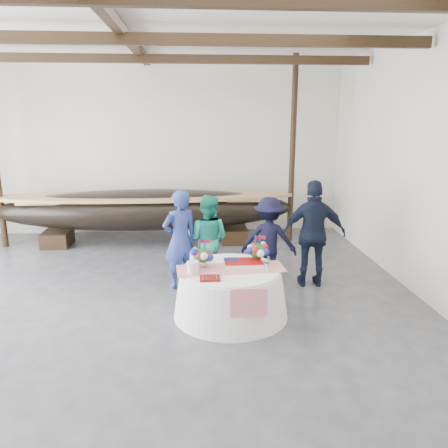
{
  "coord_description": "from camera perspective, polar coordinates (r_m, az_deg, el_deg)",
  "views": [
    {
      "loc": [
        1.03,
        -5.73,
        3.14
      ],
      "look_at": [
        1.62,
        2.1,
        1.15
      ],
      "focal_mm": 35.0,
      "sensor_mm": 36.0,
      "label": 1
    }
  ],
  "objects": [
    {
      "name": "floor",
      "position": [
        6.62,
        -13.2,
        -14.55
      ],
      "size": [
        10.0,
        12.0,
        0.01
      ],
      "primitive_type": "cube",
      "color": "#3D3D42",
      "rests_on": "ground"
    },
    {
      "name": "wall_back",
      "position": [
        11.81,
        -9.46,
        9.7
      ],
      "size": [
        10.0,
        0.02,
        4.5
      ],
      "primitive_type": "cube",
      "color": "silver",
      "rests_on": "ground"
    },
    {
      "name": "pavilion_structure",
      "position": [
        6.69,
        -14.15,
        21.21
      ],
      "size": [
        9.8,
        11.76,
        4.5
      ],
      "color": "black",
      "rests_on": "ground"
    },
    {
      "name": "longboat_display",
      "position": [
        10.84,
        -10.17,
        1.89
      ],
      "size": [
        7.25,
        1.45,
        1.36
      ],
      "color": "black",
      "rests_on": "ground"
    },
    {
      "name": "banquet_table",
      "position": [
        7.02,
        0.87,
        -8.86
      ],
      "size": [
        1.82,
        1.82,
        0.78
      ],
      "color": "white",
      "rests_on": "ground"
    },
    {
      "name": "tabletop_items",
      "position": [
        6.95,
        0.6,
        -4.34
      ],
      "size": [
        1.72,
        0.95,
        0.4
      ],
      "color": "red",
      "rests_on": "banquet_table"
    },
    {
      "name": "guest_woman_blue",
      "position": [
        8.0,
        -5.75,
        -2.02
      ],
      "size": [
        0.79,
        0.68,
        1.83
      ],
      "primitive_type": "imported",
      "rotation": [
        0.0,
        0.0,
        3.58
      ],
      "color": "navy",
      "rests_on": "ground"
    },
    {
      "name": "guest_woman_teal",
      "position": [
        8.23,
        -2.14,
        -1.99
      ],
      "size": [
        1.0,
        0.91,
        1.69
      ],
      "primitive_type": "imported",
      "rotation": [
        0.0,
        0.0,
        2.75
      ],
      "color": "teal",
      "rests_on": "ground"
    },
    {
      "name": "guest_man_left",
      "position": [
        8.34,
        5.89,
        -2.03
      ],
      "size": [
        1.17,
        0.83,
        1.64
      ],
      "primitive_type": "imported",
      "rotation": [
        0.0,
        0.0,
        2.92
      ],
      "color": "black",
      "rests_on": "ground"
    },
    {
      "name": "guest_man_right",
      "position": [
        8.18,
        11.63,
        -1.29
      ],
      "size": [
        1.2,
        0.59,
        1.99
      ],
      "primitive_type": "imported",
      "rotation": [
        0.0,
        0.0,
        3.05
      ],
      "color": "black",
      "rests_on": "ground"
    }
  ]
}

